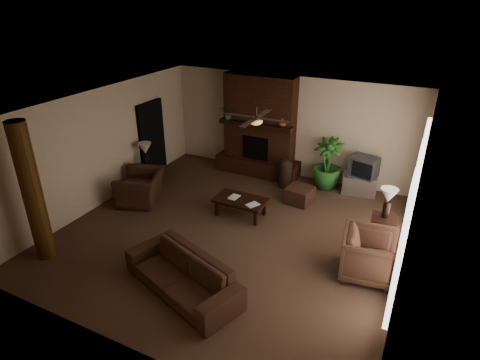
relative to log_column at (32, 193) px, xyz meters
The scene contains 23 objects.
room_shell 3.80m from the log_column, 39.13° to the left, with size 7.00×7.00×7.00m.
fireplace 6.02m from the log_column, 69.07° to the left, with size 2.40×0.70×2.80m.
windows 6.91m from the log_column, 22.11° to the left, with size 0.08×3.65×2.35m.
log_column is the anchor object (origin of this frame).
doorway 4.24m from the log_column, 96.65° to the left, with size 0.10×1.00×2.10m, color black.
ceiling_fan 4.45m from the log_column, 38.87° to the left, with size 1.35×1.35×0.37m.
sofa 3.20m from the log_column, ahead, with size 2.33×0.68×0.91m, color #42281C.
armchair_left 2.85m from the log_column, 84.68° to the left, with size 1.17×0.76×1.02m, color #42281C.
armchair_right 6.35m from the log_column, 20.51° to the left, with size 0.96×0.90×0.99m, color #42281C.
coffee_table 4.33m from the log_column, 48.43° to the left, with size 1.20×0.70×0.43m.
ottoman 5.94m from the log_column, 48.84° to the left, with size 0.60×0.60×0.40m, color #42281C.
tv_stand 7.59m from the log_column, 47.69° to the left, with size 0.85×0.50×0.50m, color silver.
tv 7.56m from the log_column, 47.33° to the left, with size 0.75×0.67×0.52m.
floor_vase 6.05m from the log_column, 57.76° to the left, with size 0.34×0.34×0.77m.
floor_plant 6.98m from the log_column, 52.80° to the left, with size 0.76×1.37×0.76m, color #2D6127.
side_table_left 3.72m from the log_column, 93.24° to the left, with size 0.50×0.50×0.55m, color black.
lamp_left 3.55m from the log_column, 93.25° to the left, with size 0.36×0.36×0.65m.
side_table_right 7.00m from the log_column, 30.76° to the left, with size 0.50×0.50×0.55m, color black.
lamp_right 6.95m from the log_column, 31.05° to the left, with size 0.42×0.42×0.65m.
mantel_plant 5.54m from the log_column, 76.16° to the left, with size 0.38×0.42×0.33m, color #2D6127.
mantel_vase 6.15m from the log_column, 61.67° to the left, with size 0.22×0.23×0.22m, color brown.
book_a 4.11m from the log_column, 51.30° to the left, with size 0.22×0.03×0.29m, color #999999.
book_b 4.41m from the log_column, 44.73° to the left, with size 0.21×0.02×0.29m, color #999999.
Camera 1 is at (3.50, -6.68, 4.86)m, focal length 30.22 mm.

